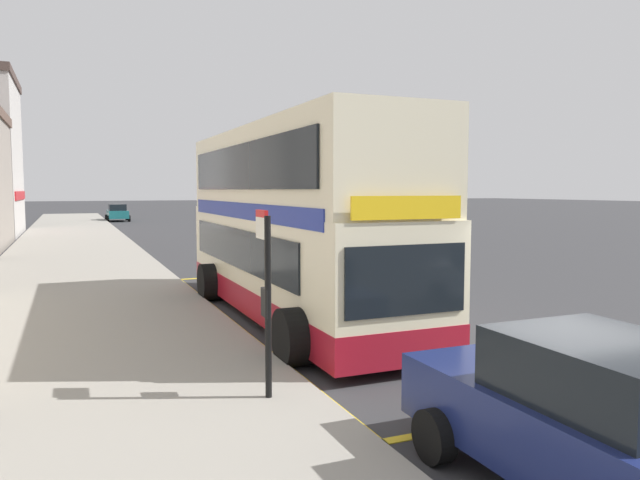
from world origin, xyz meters
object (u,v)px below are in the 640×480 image
(parked_car_navy_distant, at_px, (598,422))
(parked_car_teal_kerbside, at_px, (117,213))
(bus_stop_sign, at_px, (266,286))
(double_decker_bus, at_px, (291,230))

(parked_car_navy_distant, distance_m, parked_car_teal_kerbside, 55.55)
(bus_stop_sign, bearing_deg, parked_car_teal_kerbside, 88.03)
(double_decker_bus, bearing_deg, bus_stop_sign, -113.54)
(bus_stop_sign, xyz_separation_m, parked_car_teal_kerbside, (1.79, 51.83, -0.87))
(bus_stop_sign, bearing_deg, parked_car_navy_distant, -60.74)
(bus_stop_sign, relative_size, parked_car_teal_kerbside, 0.61)
(bus_stop_sign, distance_m, parked_car_teal_kerbside, 51.87)
(double_decker_bus, height_order, parked_car_navy_distant, double_decker_bus)
(bus_stop_sign, height_order, parked_car_navy_distant, bus_stop_sign)
(double_decker_bus, xyz_separation_m, parked_car_navy_distant, (-0.22, -9.02, -1.26))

